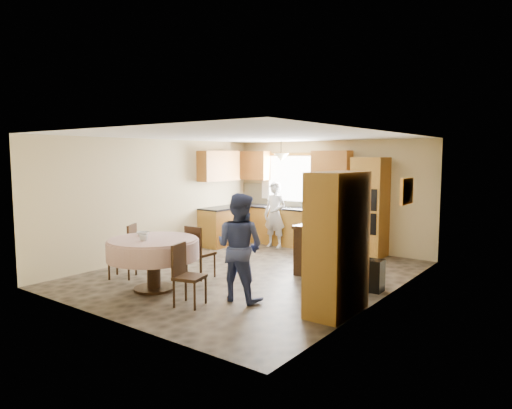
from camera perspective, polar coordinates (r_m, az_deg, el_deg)
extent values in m
cube|color=brown|center=(8.45, -0.69, -8.62)|extent=(5.00, 6.00, 0.01)
cube|color=white|center=(8.19, -0.71, 8.57)|extent=(5.00, 6.00, 0.01)
cube|color=tan|center=(10.75, 9.05, 1.21)|extent=(5.00, 0.02, 2.50)
cube|color=tan|center=(6.14, -17.98, -2.57)|extent=(5.00, 0.02, 2.50)
cube|color=tan|center=(9.94, -12.24, 0.76)|extent=(0.02, 6.00, 2.50)
cube|color=tan|center=(7.01, 15.77, -1.47)|extent=(0.02, 6.00, 2.50)
cube|color=white|center=(11.21, 4.49, 3.25)|extent=(1.40, 0.03, 1.10)
cube|color=white|center=(11.59, 1.22, 3.61)|extent=(0.22, 0.02, 1.15)
cube|color=white|center=(10.79, 7.73, 3.38)|extent=(0.22, 0.02, 1.15)
cube|color=gold|center=(11.01, 4.33, -2.86)|extent=(3.30, 0.60, 0.88)
cube|color=black|center=(10.95, 4.35, -0.48)|extent=(3.30, 0.64, 0.04)
cube|color=gold|center=(11.09, -4.09, -2.80)|extent=(0.60, 1.20, 0.88)
cube|color=black|center=(11.03, -4.11, -0.43)|extent=(0.64, 1.20, 0.04)
cube|color=beige|center=(11.17, 5.15, 1.08)|extent=(3.30, 0.02, 0.55)
cube|color=#C57931|center=(11.68, -0.26, 4.90)|extent=(0.85, 0.33, 0.72)
cube|color=#C57931|center=(10.50, 9.42, 4.70)|extent=(0.90, 0.33, 0.72)
cube|color=#C57931|center=(11.05, -4.68, 4.82)|extent=(0.33, 1.20, 0.72)
cube|color=gold|center=(10.01, 14.04, -0.34)|extent=(0.66, 0.62, 2.12)
cube|color=black|center=(9.70, 13.35, 0.61)|extent=(0.56, 0.01, 0.45)
cube|color=black|center=(9.76, 13.28, -2.31)|extent=(0.56, 0.01, 0.45)
cone|color=beige|center=(10.80, 3.15, 5.92)|extent=(0.36, 0.36, 0.18)
cube|color=#3A230F|center=(8.22, 8.91, -6.08)|extent=(1.21, 0.57, 0.85)
cube|color=black|center=(7.56, 14.20, -8.56)|extent=(0.38, 0.27, 0.51)
cube|color=gold|center=(6.28, 10.12, -4.80)|extent=(0.51, 1.01, 1.93)
cylinder|color=#3A230F|center=(7.56, -12.67, -7.54)|extent=(0.22, 0.22, 0.77)
cylinder|color=#3A230F|center=(7.65, -12.61, -10.19)|extent=(0.65, 0.65, 0.04)
cylinder|color=beige|center=(7.47, -12.75, -4.38)|extent=(1.40, 1.40, 0.05)
cylinder|color=beige|center=(7.50, -12.72, -5.52)|extent=(1.46, 1.46, 0.30)
cube|color=#3A230F|center=(8.43, -16.37, -5.83)|extent=(0.57, 0.57, 0.05)
cube|color=#3A230F|center=(8.31, -15.23, -4.10)|extent=(0.24, 0.36, 0.49)
cylinder|color=#3A230F|center=(8.51, -18.00, -7.35)|extent=(0.04, 0.04, 0.42)
cylinder|color=#3A230F|center=(8.24, -16.57, -7.75)|extent=(0.04, 0.04, 0.42)
cylinder|color=#3A230F|center=(8.72, -16.10, -6.98)|extent=(0.04, 0.04, 0.42)
cylinder|color=#3A230F|center=(8.44, -14.63, -7.36)|extent=(0.04, 0.04, 0.42)
cube|color=#3A230F|center=(8.14, -6.94, -6.10)|extent=(0.40, 0.40, 0.05)
cube|color=#3A230F|center=(7.96, -7.88, -4.48)|extent=(0.39, 0.04, 0.48)
cylinder|color=#3A230F|center=(8.19, -8.65, -7.68)|extent=(0.03, 0.03, 0.41)
cylinder|color=#3A230F|center=(7.95, -6.88, -8.07)|extent=(0.03, 0.03, 0.41)
cylinder|color=#3A230F|center=(8.43, -6.96, -7.26)|extent=(0.03, 0.03, 0.41)
cylinder|color=#3A230F|center=(8.20, -5.19, -7.62)|extent=(0.03, 0.03, 0.41)
cube|color=#3A230F|center=(6.67, -8.27, -8.99)|extent=(0.48, 0.48, 0.05)
cube|color=#3A230F|center=(6.70, -9.62, -6.76)|extent=(0.13, 0.36, 0.46)
cylinder|color=#3A230F|center=(6.74, -10.28, -10.80)|extent=(0.03, 0.03, 0.40)
cylinder|color=#3A230F|center=(6.51, -8.24, -11.37)|extent=(0.03, 0.03, 0.40)
cylinder|color=#3A230F|center=(6.96, -8.25, -10.22)|extent=(0.03, 0.03, 0.40)
cylinder|color=#3A230F|center=(6.73, -6.21, -10.74)|extent=(0.03, 0.03, 0.40)
cube|color=gold|center=(7.97, 18.33, 1.59)|extent=(0.05, 0.53, 0.44)
cube|color=#A7BAC4|center=(7.98, 18.13, 1.60)|extent=(0.01, 0.44, 0.35)
imported|color=silver|center=(10.22, 10.84, -0.15)|extent=(0.51, 0.36, 0.28)
imported|color=silver|center=(10.74, 2.37, -1.29)|extent=(0.58, 0.39, 1.55)
imported|color=#38457C|center=(6.78, -2.06, -5.33)|extent=(0.83, 0.67, 1.60)
imported|color=#B2B2B2|center=(8.31, 6.78, -2.79)|extent=(0.24, 0.24, 0.05)
imported|color=silver|center=(7.99, 10.84, -2.42)|extent=(0.12, 0.12, 0.26)
imported|color=#B2B2B2|center=(7.29, -13.89, -4.05)|extent=(0.14, 0.14, 0.10)
imported|color=#B2B2B2|center=(7.77, -13.94, -3.57)|extent=(0.22, 0.22, 0.06)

